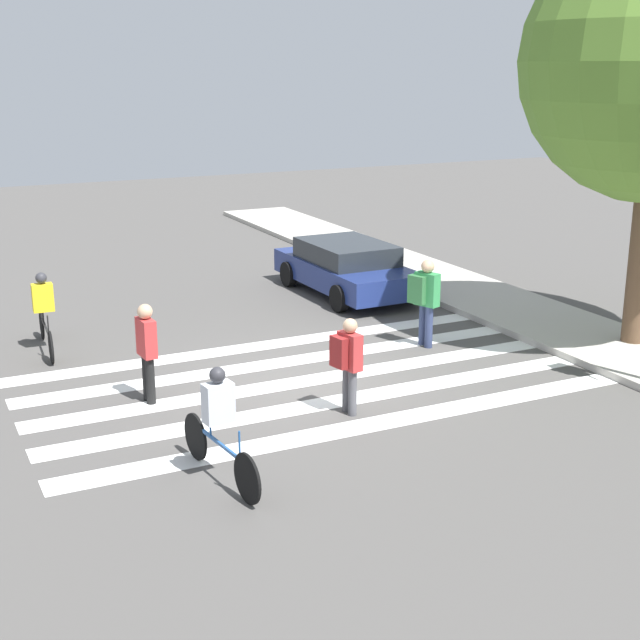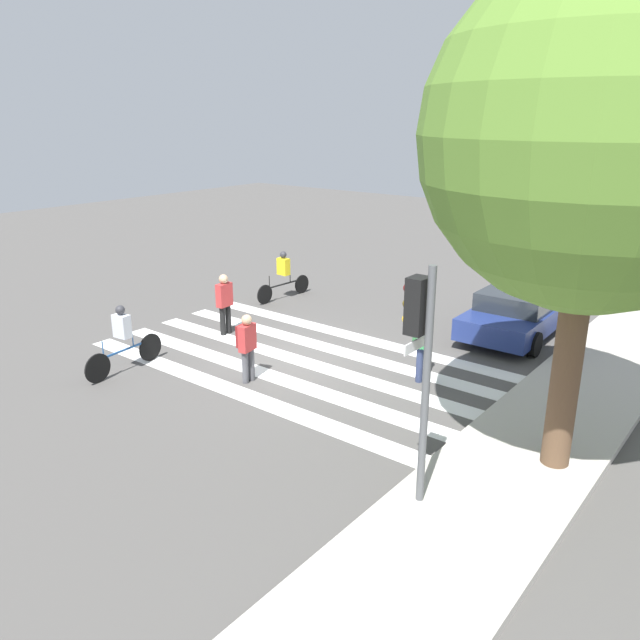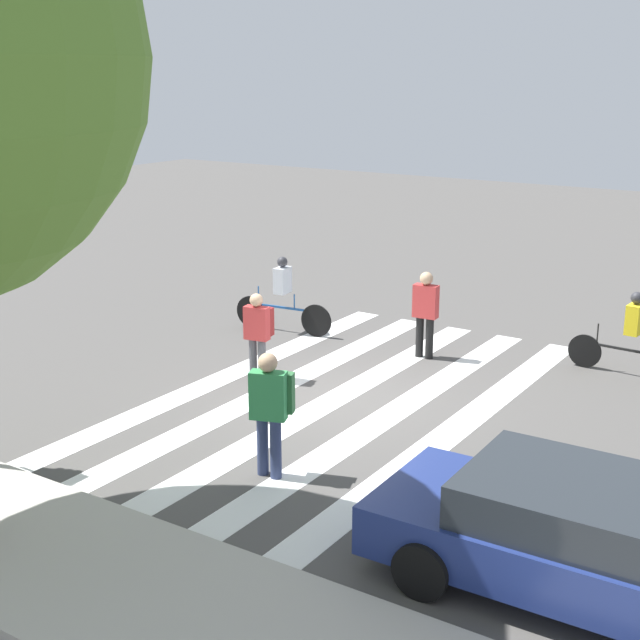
% 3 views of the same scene
% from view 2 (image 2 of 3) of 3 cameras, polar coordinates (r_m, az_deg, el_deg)
% --- Properties ---
extents(ground_plane, '(60.00, 60.00, 0.00)m').
position_cam_2_polar(ground_plane, '(15.61, -2.14, -3.65)').
color(ground_plane, '#4C4947').
extents(sidewalk_curb, '(36.00, 2.50, 0.14)m').
position_cam_2_polar(sidewalk_curb, '(12.81, 20.00, -9.66)').
color(sidewalk_curb, '#ADA89E').
rests_on(sidewalk_curb, ground_plane).
extents(crosswalk_stripes, '(5.11, 10.00, 0.01)m').
position_cam_2_polar(crosswalk_stripes, '(15.61, -2.14, -3.64)').
color(crosswalk_stripes, white).
rests_on(crosswalk_stripes, ground_plane).
extents(traffic_light, '(0.60, 0.50, 3.87)m').
position_cam_2_polar(traffic_light, '(9.10, 9.13, -2.04)').
color(traffic_light, '#515456').
rests_on(traffic_light, ground_plane).
extents(street_tree, '(5.24, 5.24, 8.16)m').
position_cam_2_polar(street_tree, '(10.25, 24.07, 15.04)').
color(street_tree, brown).
rests_on(street_tree, ground_plane).
extents(pedestrian_adult_blue_shirt, '(0.47, 0.42, 1.61)m').
position_cam_2_polar(pedestrian_adult_blue_shirt, '(14.15, -6.74, -2.05)').
color(pedestrian_adult_blue_shirt, '#4C4C51').
rests_on(pedestrian_adult_blue_shirt, ground_plane).
extents(pedestrian_adult_yellow_jacket, '(0.49, 0.25, 1.71)m').
position_cam_2_polar(pedestrian_adult_yellow_jacket, '(17.31, -8.72, 1.75)').
color(pedestrian_adult_yellow_jacket, black).
rests_on(pedestrian_adult_yellow_jacket, ground_plane).
extents(pedestrian_adult_tall_backpack, '(0.54, 0.52, 1.78)m').
position_cam_2_polar(pedestrian_adult_tall_backpack, '(14.28, 9.33, -1.54)').
color(pedestrian_adult_tall_backpack, navy).
rests_on(pedestrian_adult_tall_backpack, ground_plane).
extents(cyclist_near_curb, '(2.36, 0.41, 1.59)m').
position_cam_2_polar(cyclist_near_curb, '(20.57, -3.36, 4.29)').
color(cyclist_near_curb, black).
rests_on(cyclist_near_curb, ground_plane).
extents(cyclist_far_lane, '(2.28, 0.42, 1.64)m').
position_cam_2_polar(cyclist_far_lane, '(15.34, -17.57, -1.47)').
color(cyclist_far_lane, black).
rests_on(cyclist_far_lane, ground_plane).
extents(car_parked_far_curb, '(4.48, 2.13, 1.31)m').
position_cam_2_polar(car_parked_far_curb, '(18.04, 17.81, 0.82)').
color(car_parked_far_curb, navy).
rests_on(car_parked_far_curb, ground_plane).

